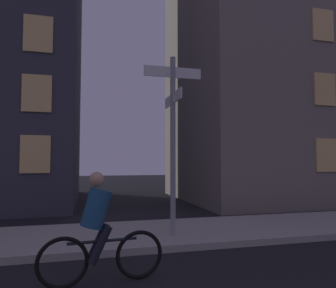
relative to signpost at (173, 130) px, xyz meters
name	(u,v)px	position (x,y,z in m)	size (l,w,h in m)	color
sidewalk_kerb	(151,234)	(-0.40, 0.49, -2.42)	(40.00, 2.71, 0.14)	#9E9991
signpost	(173,130)	(0.00, 0.00, 0.00)	(1.35, 1.33, 4.01)	gray
cyclist	(99,232)	(-1.69, -2.09, -1.74)	(1.82, 0.37, 1.61)	black
building_right_block	(313,26)	(9.32, 6.49, 6.27)	(13.82, 7.57, 17.51)	slate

